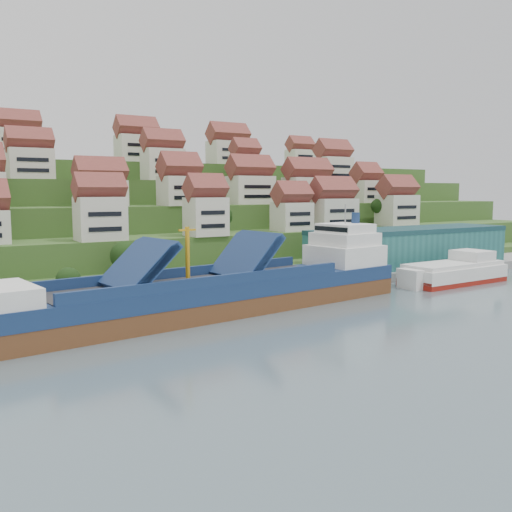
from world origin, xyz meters
TOP-DOWN VIEW (x-y plane):
  - ground at (0.00, 0.00)m, footprint 300.00×300.00m
  - quay at (20.00, 15.00)m, footprint 180.00×14.00m
  - hillside at (0.00, 103.55)m, footprint 260.00×128.00m
  - hillside_village at (0.04, 60.39)m, footprint 155.33×64.03m
  - hillside_trees at (-9.55, 45.45)m, footprint 144.47×62.37m
  - warehouse at (52.00, 17.00)m, footprint 60.00×15.00m
  - flagpole at (18.11, 10.00)m, footprint 1.28×0.16m
  - cargo_ship at (-14.46, -0.00)m, footprint 86.40×23.01m
  - second_ship at (49.14, -0.17)m, footprint 28.42×11.39m

SIDE VIEW (x-z plane):
  - ground at x=0.00m, z-range 0.00..0.00m
  - quay at x=20.00m, z-range 0.00..2.20m
  - second_ship at x=49.14m, z-range -1.61..6.53m
  - cargo_ship at x=-14.46m, z-range -5.96..13.08m
  - flagpole at x=18.11m, z-range 2.88..10.88m
  - warehouse at x=52.00m, z-range 2.20..12.20m
  - hillside at x=0.00m, z-range -4.84..26.16m
  - hillside_trees at x=-9.55m, z-range 0.88..33.47m
  - hillside_village at x=0.04m, z-range 10.07..38.79m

